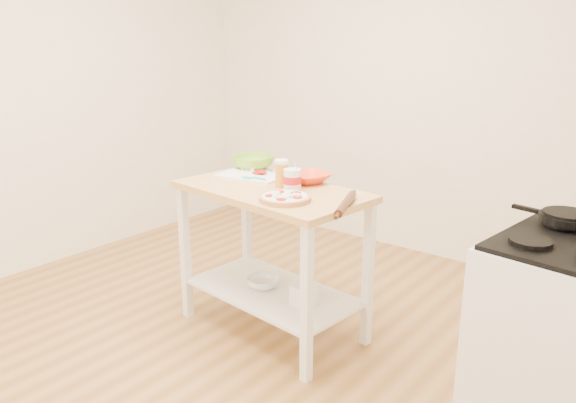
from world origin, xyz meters
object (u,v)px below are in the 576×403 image
(pizza, at_px, (285,198))
(shelf_glass_bowl, at_px, (263,282))
(cutting_board, at_px, (253,174))
(rolling_pin, at_px, (346,204))
(beer_pint, at_px, (282,173))
(knife, at_px, (258,167))
(yogurt_tub, at_px, (292,180))
(shelf_bin, at_px, (304,295))
(gas_stove, at_px, (565,345))
(skillet, at_px, (565,218))
(green_bowl, at_px, (253,162))
(prep_island, at_px, (272,230))
(spatula, at_px, (254,178))
(orange_bowl, at_px, (309,178))

(pizza, relative_size, shelf_glass_bowl, 1.37)
(cutting_board, xyz_separation_m, rolling_pin, (0.83, -0.24, 0.01))
(beer_pint, distance_m, rolling_pin, 0.54)
(knife, bearing_deg, yogurt_tub, -10.27)
(rolling_pin, bearing_deg, pizza, -166.01)
(shelf_glass_bowl, height_order, shelf_bin, shelf_bin)
(gas_stove, xyz_separation_m, shelf_glass_bowl, (-1.68, -0.01, -0.18))
(skillet, distance_m, knife, 1.89)
(green_bowl, height_order, beer_pint, beer_pint)
(prep_island, bearing_deg, spatula, 161.83)
(cutting_board, bearing_deg, gas_stove, -13.62)
(prep_island, xyz_separation_m, beer_pint, (0.03, 0.05, 0.33))
(skillet, height_order, orange_bowl, skillet)
(shelf_bin, bearing_deg, knife, 151.15)
(orange_bowl, distance_m, rolling_pin, 0.55)
(rolling_pin, bearing_deg, prep_island, 172.34)
(cutting_board, height_order, shelf_bin, cutting_board)
(beer_pint, bearing_deg, prep_island, -119.60)
(beer_pint, height_order, shelf_glass_bowl, beer_pint)
(orange_bowl, height_order, green_bowl, green_bowl)
(shelf_bin, bearing_deg, pizza, -112.25)
(beer_pint, relative_size, yogurt_tub, 0.74)
(gas_stove, bearing_deg, shelf_glass_bowl, -172.65)
(green_bowl, bearing_deg, orange_bowl, -7.43)
(spatula, xyz_separation_m, knife, (-0.18, 0.25, 0.00))
(green_bowl, bearing_deg, beer_pint, -29.36)
(shelf_glass_bowl, bearing_deg, yogurt_tub, 12.53)
(prep_island, distance_m, spatula, 0.34)
(prep_island, relative_size, yogurt_tub, 5.46)
(gas_stove, relative_size, spatula, 7.40)
(beer_pint, bearing_deg, rolling_pin, -13.85)
(pizza, height_order, yogurt_tub, yogurt_tub)
(prep_island, distance_m, orange_bowl, 0.38)
(prep_island, distance_m, yogurt_tub, 0.34)
(beer_pint, bearing_deg, cutting_board, 160.88)
(gas_stove, height_order, skillet, gas_stove)
(gas_stove, relative_size, orange_bowl, 4.64)
(orange_bowl, height_order, beer_pint, beer_pint)
(rolling_pin, height_order, shelf_bin, rolling_pin)
(knife, bearing_deg, shelf_bin, -9.99)
(pizza, height_order, cutting_board, pizza)
(skillet, relative_size, spatula, 2.41)
(shelf_bin, bearing_deg, prep_island, 171.62)
(orange_bowl, height_order, yogurt_tub, yogurt_tub)
(gas_stove, relative_size, shelf_bin, 9.04)
(gas_stove, relative_size, yogurt_tub, 5.18)
(skillet, bearing_deg, shelf_glass_bowl, -162.73)
(rolling_pin, bearing_deg, knife, 157.15)
(pizza, xyz_separation_m, shelf_bin, (0.05, 0.12, -0.59))
(prep_island, relative_size, pizza, 4.24)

